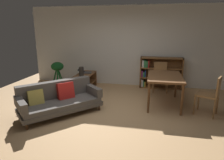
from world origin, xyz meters
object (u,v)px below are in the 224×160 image
object	(u,v)px
fabric_couch	(59,99)
bookshelf	(158,72)
media_console	(84,83)
dining_chair_near	(160,75)
dining_table	(165,78)
open_laptop	(85,72)
potted_floor_plant	(58,71)
desk_speaker	(81,72)
dining_chair_far	(211,94)

from	to	relation	value
fabric_couch	bookshelf	size ratio (longest dim) A/B	1.37
media_console	bookshelf	size ratio (longest dim) A/B	0.94
dining_chair_near	fabric_couch	bearing A→B (deg)	-137.25
media_console	dining_table	bearing A→B (deg)	-16.57
dining_chair_near	open_laptop	bearing A→B (deg)	-175.86
fabric_couch	potted_floor_plant	size ratio (longest dim) A/B	2.16
desk_speaker	potted_floor_plant	world-z (taller)	potted_floor_plant
open_laptop	bookshelf	bearing A→B (deg)	13.30
dining_chair_near	bookshelf	bearing A→B (deg)	97.30
open_laptop	dining_chair_far	distance (m)	3.79
media_console	dining_chair_near	distance (m)	2.45
potted_floor_plant	media_console	bearing A→B (deg)	-11.18
fabric_couch	dining_table	bearing A→B (deg)	23.10
dining_chair_far	bookshelf	xyz separation A→B (m)	(-1.12, 2.04, 0.00)
fabric_couch	desk_speaker	xyz separation A→B (m)	(-0.01, 1.58, 0.33)
open_laptop	bookshelf	distance (m)	2.44
media_console	potted_floor_plant	bearing A→B (deg)	168.82
dining_chair_near	bookshelf	distance (m)	0.39
potted_floor_plant	dining_table	xyz separation A→B (m)	(3.45, -0.93, 0.15)
fabric_couch	dining_table	xyz separation A→B (m)	(2.45, 1.04, 0.36)
dining_table	dining_chair_near	bearing A→B (deg)	92.86
potted_floor_plant	bookshelf	xyz separation A→B (m)	(3.34, 0.63, -0.03)
open_laptop	dining_chair_near	distance (m)	2.43
media_console	potted_floor_plant	world-z (taller)	potted_floor_plant
fabric_couch	desk_speaker	bearing A→B (deg)	90.19
dining_chair_far	bookshelf	bearing A→B (deg)	118.79
media_console	potted_floor_plant	size ratio (longest dim) A/B	1.49
bookshelf	fabric_couch	bearing A→B (deg)	-132.04
media_console	open_laptop	size ratio (longest dim) A/B	2.69
fabric_couch	open_laptop	distance (m)	2.05
media_console	desk_speaker	xyz separation A→B (m)	(-0.00, -0.20, 0.41)
open_laptop	fabric_couch	bearing A→B (deg)	-89.05
potted_floor_plant	bookshelf	bearing A→B (deg)	10.60
fabric_couch	dining_chair_near	xyz separation A→B (m)	(2.39, 2.21, 0.19)
dining_chair_far	potted_floor_plant	bearing A→B (deg)	162.45
bookshelf	open_laptop	bearing A→B (deg)	-166.70
desk_speaker	dining_table	size ratio (longest dim) A/B	0.20
open_laptop	desk_speaker	bearing A→B (deg)	-86.44
media_console	dining_table	xyz separation A→B (m)	(2.45, -0.73, 0.45)
open_laptop	bookshelf	xyz separation A→B (m)	(2.38, 0.56, -0.03)
desk_speaker	dining_table	bearing A→B (deg)	-12.20
desk_speaker	dining_chair_far	world-z (taller)	dining_chair_far
fabric_couch	dining_chair_far	size ratio (longest dim) A/B	2.02
potted_floor_plant	dining_chair_far	size ratio (longest dim) A/B	0.93
dining_table	desk_speaker	bearing A→B (deg)	167.80
media_console	dining_chair_near	bearing A→B (deg)	10.33
dining_table	dining_chair_near	world-z (taller)	dining_chair_near
desk_speaker	potted_floor_plant	bearing A→B (deg)	158.28
fabric_couch	media_console	world-z (taller)	fabric_couch
media_console	dining_chair_far	xyz separation A→B (m)	(3.46, -1.21, 0.27)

